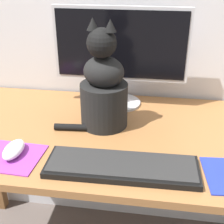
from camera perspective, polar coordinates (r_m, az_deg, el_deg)
name	(u,v)px	position (r m, az deg, el deg)	size (l,w,h in m)	color
desk	(119,154)	(1.15, 1.29, -7.61)	(1.47, 0.65, 0.71)	brown
monitor	(121,51)	(1.23, 1.58, 11.04)	(0.52, 0.17, 0.39)	#B2B2B7
keyboard	(122,166)	(0.92, 1.80, -9.87)	(0.44, 0.15, 0.02)	black
mousepad_left	(11,157)	(1.02, -17.97, -7.80)	(0.19, 0.17, 0.00)	purple
computer_mouse_left	(14,149)	(1.01, -17.52, -6.55)	(0.06, 0.11, 0.04)	white
cat	(103,89)	(1.09, -1.60, 4.29)	(0.27, 0.21, 0.38)	black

